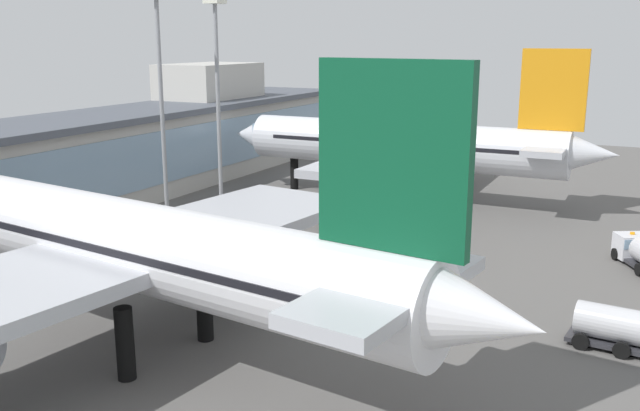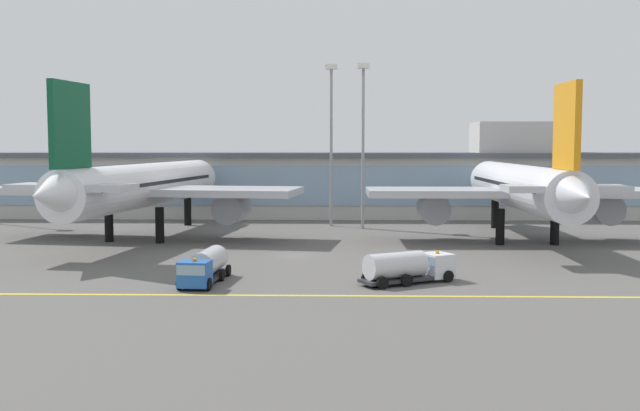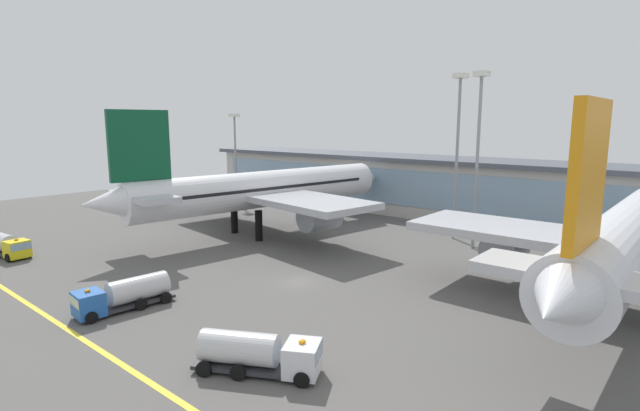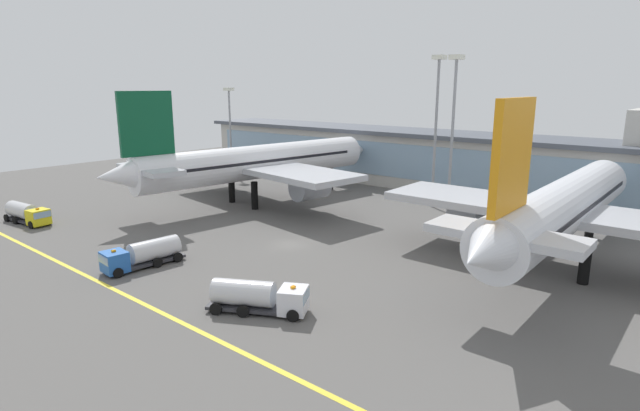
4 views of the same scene
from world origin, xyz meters
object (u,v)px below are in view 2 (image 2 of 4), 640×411
object	(u,v)px
airliner_near_left	(143,186)
baggage_tug_near	(204,267)
airliner_near_right	(522,188)
service_truck_far	(411,267)
apron_light_mast_centre	(331,121)
apron_light_mast_east	(363,122)

from	to	relation	value
airliner_near_left	baggage_tug_near	distance (m)	33.84
airliner_near_left	airliner_near_right	xyz separation A→B (m)	(49.06, -1.21, -0.06)
airliner_near_left	service_truck_far	xyz separation A→B (m)	(32.13, -29.94, -5.46)
apron_light_mast_centre	apron_light_mast_east	size ratio (longest dim) A/B	1.01
airliner_near_left	airliner_near_right	size ratio (longest dim) A/B	1.08
airliner_near_left	airliner_near_right	world-z (taller)	airliner_near_left
airliner_near_right	service_truck_far	size ratio (longest dim) A/B	5.44
airliner_near_right	apron_light_mast_east	distance (m)	25.88
airliner_near_right	apron_light_mast_centre	bearing A→B (deg)	53.67
airliner_near_left	baggage_tug_near	xyz separation A→B (m)	(13.50, -30.54, -5.46)
apron_light_mast_east	apron_light_mast_centre	bearing A→B (deg)	141.41
service_truck_far	airliner_near_left	bearing A→B (deg)	107.98
apron_light_mast_east	airliner_near_right	bearing A→B (deg)	-35.06
service_truck_far	baggage_tug_near	bearing A→B (deg)	152.82
baggage_tug_near	service_truck_far	bearing A→B (deg)	97.18
baggage_tug_near	airliner_near_right	bearing A→B (deg)	134.83
airliner_near_left	service_truck_far	world-z (taller)	airliner_near_left
service_truck_far	apron_light_mast_centre	xyz separation A→B (m)	(-7.68, 46.46, 14.40)
baggage_tug_near	apron_light_mast_centre	bearing A→B (deg)	172.22
apron_light_mast_centre	apron_light_mast_east	xyz separation A→B (m)	(4.70, -3.75, -0.16)
airliner_near_left	apron_light_mast_centre	xyz separation A→B (m)	(24.45, 16.52, 8.94)
apron_light_mast_centre	baggage_tug_near	bearing A→B (deg)	-103.10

